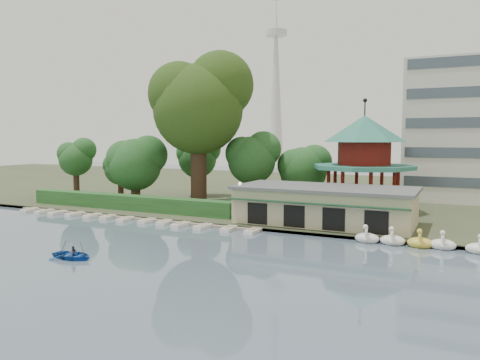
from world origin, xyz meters
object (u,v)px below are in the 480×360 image
Objects in this scene: dock at (129,217)px; boathouse at (325,205)px; big_tree at (200,101)px; rowboat_with_passengers at (72,252)px; pavilion at (364,154)px.

boathouse reaches higher than dock.
big_tree is 4.07× the size of rowboat_with_passengers.
pavilion is at bearing 62.59° from rowboat_with_passengers.
boathouse is (22.00, 4.77, 2.25)m from dock.
big_tree is at bearing -169.65° from pavilion.
big_tree is 31.03m from rowboat_with_passengers.
rowboat_with_passengers reaches higher than dock.
boathouse is at bearing -101.28° from pavilion.
dock is at bearing -106.05° from big_tree.
dock is 1.83× the size of boathouse.
pavilion is at bearing 78.72° from boathouse.
big_tree is (3.16, 10.99, 14.07)m from dock.
boathouse is 0.91× the size of big_tree.
dock is at bearing 115.29° from rowboat_with_passengers.
rowboat_with_passengers is (7.78, -16.47, 0.40)m from dock.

